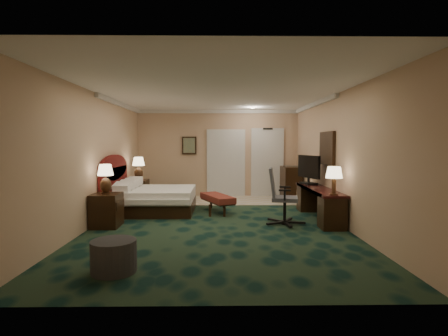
{
  "coord_description": "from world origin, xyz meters",
  "views": [
    {
      "loc": [
        0.03,
        -7.21,
        1.66
      ],
      "look_at": [
        0.14,
        0.6,
        1.11
      ],
      "focal_mm": 28.0,
      "sensor_mm": 36.0,
      "label": 1
    }
  ],
  "objects_px": {
    "bed_bench": "(217,204)",
    "tv": "(309,170)",
    "lamp_near": "(106,179)",
    "ottoman": "(114,256)",
    "desk": "(318,203)",
    "desk_chair": "(285,196)",
    "nightstand_near": "(107,210)",
    "bed": "(156,200)",
    "nightstand_far": "(138,192)",
    "lamp_far": "(139,168)",
    "minibar": "(291,183)"
  },
  "relations": [
    {
      "from": "nightstand_near",
      "to": "lamp_far",
      "type": "height_order",
      "value": "lamp_far"
    },
    {
      "from": "bed_bench",
      "to": "tv",
      "type": "height_order",
      "value": "tv"
    },
    {
      "from": "desk_chair",
      "to": "nightstand_near",
      "type": "bearing_deg",
      "value": -166.25
    },
    {
      "from": "nightstand_near",
      "to": "desk",
      "type": "xyz_separation_m",
      "value": [
        4.44,
        0.68,
        0.01
      ]
    },
    {
      "from": "tv",
      "to": "nightstand_near",
      "type": "bearing_deg",
      "value": -179.17
    },
    {
      "from": "minibar",
      "to": "nightstand_far",
      "type": "bearing_deg",
      "value": -169.87
    },
    {
      "from": "lamp_near",
      "to": "ottoman",
      "type": "xyz_separation_m",
      "value": [
        0.88,
        -2.47,
        -0.75
      ]
    },
    {
      "from": "desk",
      "to": "tv",
      "type": "relative_size",
      "value": 2.62
    },
    {
      "from": "lamp_near",
      "to": "tv",
      "type": "bearing_deg",
      "value": 17.96
    },
    {
      "from": "bed",
      "to": "desk",
      "type": "relative_size",
      "value": 0.77
    },
    {
      "from": "ottoman",
      "to": "desk",
      "type": "bearing_deg",
      "value": 41.69
    },
    {
      "from": "ottoman",
      "to": "desk_chair",
      "type": "xyz_separation_m",
      "value": [
        2.71,
        2.63,
        0.37
      ]
    },
    {
      "from": "lamp_near",
      "to": "lamp_far",
      "type": "relative_size",
      "value": 0.93
    },
    {
      "from": "lamp_near",
      "to": "desk_chair",
      "type": "relative_size",
      "value": 0.51
    },
    {
      "from": "nightstand_far",
      "to": "nightstand_near",
      "type": "bearing_deg",
      "value": -89.97
    },
    {
      "from": "lamp_far",
      "to": "tv",
      "type": "xyz_separation_m",
      "value": [
        4.37,
        -1.27,
        0.05
      ]
    },
    {
      "from": "nightstand_near",
      "to": "tv",
      "type": "distance_m",
      "value": 4.67
    },
    {
      "from": "bed",
      "to": "minibar",
      "type": "height_order",
      "value": "minibar"
    },
    {
      "from": "nightstand_near",
      "to": "bed_bench",
      "type": "distance_m",
      "value": 2.64
    },
    {
      "from": "lamp_far",
      "to": "desk",
      "type": "height_order",
      "value": "lamp_far"
    },
    {
      "from": "bed",
      "to": "nightstand_near",
      "type": "height_order",
      "value": "nightstand_near"
    },
    {
      "from": "bed_bench",
      "to": "ottoman",
      "type": "relative_size",
      "value": 2.12
    },
    {
      "from": "nightstand_far",
      "to": "bed_bench",
      "type": "distance_m",
      "value": 2.54
    },
    {
      "from": "lamp_far",
      "to": "tv",
      "type": "distance_m",
      "value": 4.55
    },
    {
      "from": "lamp_far",
      "to": "desk",
      "type": "xyz_separation_m",
      "value": [
        4.41,
        -2.0,
        -0.64
      ]
    },
    {
      "from": "lamp_near",
      "to": "lamp_far",
      "type": "bearing_deg",
      "value": 89.31
    },
    {
      "from": "bed",
      "to": "lamp_near",
      "type": "xyz_separation_m",
      "value": [
        -0.72,
        -1.52,
        0.67
      ]
    },
    {
      "from": "bed",
      "to": "ottoman",
      "type": "height_order",
      "value": "bed"
    },
    {
      "from": "desk_chair",
      "to": "minibar",
      "type": "height_order",
      "value": "desk_chair"
    },
    {
      "from": "lamp_near",
      "to": "minibar",
      "type": "height_order",
      "value": "lamp_near"
    },
    {
      "from": "lamp_near",
      "to": "bed_bench",
      "type": "bearing_deg",
      "value": 33.72
    },
    {
      "from": "lamp_far",
      "to": "bed_bench",
      "type": "height_order",
      "value": "lamp_far"
    },
    {
      "from": "lamp_far",
      "to": "minibar",
      "type": "distance_m",
      "value": 4.48
    },
    {
      "from": "ottoman",
      "to": "lamp_far",
      "type": "bearing_deg",
      "value": 99.36
    },
    {
      "from": "nightstand_far",
      "to": "minibar",
      "type": "relative_size",
      "value": 0.68
    },
    {
      "from": "nightstand_far",
      "to": "lamp_far",
      "type": "xyz_separation_m",
      "value": [
        0.04,
        -0.03,
        0.65
      ]
    },
    {
      "from": "nightstand_near",
      "to": "desk",
      "type": "height_order",
      "value": "desk"
    },
    {
      "from": "ottoman",
      "to": "desk",
      "type": "distance_m",
      "value": 4.76
    },
    {
      "from": "ottoman",
      "to": "tv",
      "type": "bearing_deg",
      "value": 47.93
    },
    {
      "from": "bed_bench",
      "to": "tv",
      "type": "bearing_deg",
      "value": -24.66
    },
    {
      "from": "tv",
      "to": "ottoman",
      "type": "bearing_deg",
      "value": -148.99
    },
    {
      "from": "minibar",
      "to": "nightstand_near",
      "type": "bearing_deg",
      "value": -141.59
    },
    {
      "from": "lamp_far",
      "to": "tv",
      "type": "height_order",
      "value": "tv"
    },
    {
      "from": "nightstand_near",
      "to": "nightstand_far",
      "type": "relative_size",
      "value": 1.01
    },
    {
      "from": "nightstand_far",
      "to": "bed_bench",
      "type": "xyz_separation_m",
      "value": [
        2.2,
        -1.26,
        -0.12
      ]
    },
    {
      "from": "bed_bench",
      "to": "desk_chair",
      "type": "xyz_separation_m",
      "value": [
        1.39,
        -1.3,
        0.37
      ]
    },
    {
      "from": "bed_bench",
      "to": "desk",
      "type": "relative_size",
      "value": 0.53
    },
    {
      "from": "nightstand_far",
      "to": "minibar",
      "type": "distance_m",
      "value": 4.48
    },
    {
      "from": "lamp_near",
      "to": "tv",
      "type": "distance_m",
      "value": 4.63
    },
    {
      "from": "nightstand_far",
      "to": "bed_bench",
      "type": "relative_size",
      "value": 0.53
    }
  ]
}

